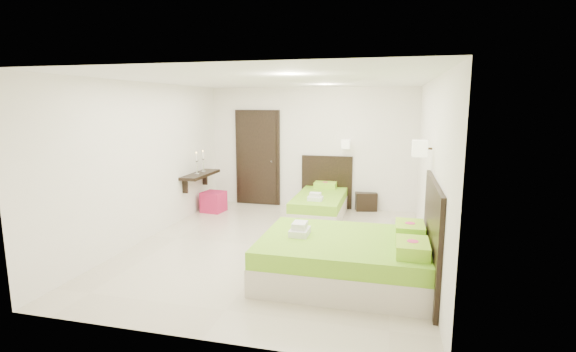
% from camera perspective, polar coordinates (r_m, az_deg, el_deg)
% --- Properties ---
extents(floor, '(5.50, 5.50, 0.00)m').
position_cam_1_polar(floor, '(6.75, -1.46, -9.63)').
color(floor, beige).
rests_on(floor, ground).
extents(bed_single, '(1.10, 1.83, 1.51)m').
position_cam_1_polar(bed_single, '(8.39, 4.45, -3.80)').
color(bed_single, beige).
rests_on(bed_single, ground).
extents(bed_double, '(2.15, 1.82, 1.77)m').
position_cam_1_polar(bed_double, '(5.49, 8.63, -10.88)').
color(bed_double, beige).
rests_on(bed_double, ground).
extents(nightstand, '(0.52, 0.48, 0.39)m').
position_cam_1_polar(nightstand, '(9.12, 10.55, -3.35)').
color(nightstand, black).
rests_on(nightstand, ground).
extents(ottoman, '(0.47, 0.47, 0.43)m').
position_cam_1_polar(ottoman, '(8.95, -10.14, -3.48)').
color(ottoman, '#AA1642').
rests_on(ottoman, ground).
extents(door, '(1.02, 0.15, 2.14)m').
position_cam_1_polar(door, '(9.37, -4.18, 2.45)').
color(door, black).
rests_on(door, ground).
extents(console_shelf, '(0.35, 1.20, 0.78)m').
position_cam_1_polar(console_shelf, '(8.73, -11.94, 0.16)').
color(console_shelf, black).
rests_on(console_shelf, ground).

